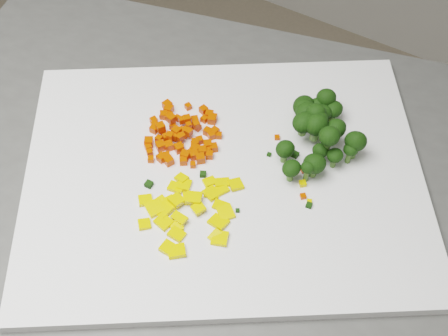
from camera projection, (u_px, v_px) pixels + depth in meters
The scene contains 146 objects.
counter_block at pixel (227, 333), 1.14m from camera, with size 0.90×0.63×0.90m, color #484846.
cutting_board at pixel (224, 176), 0.79m from camera, with size 0.50×0.39×0.01m, color white.
carrot_pile at pixel (179, 129), 0.81m from camera, with size 0.11×0.11×0.03m, color red, non-canonical shape.
pepper_pile at pixel (193, 207), 0.74m from camera, with size 0.13×0.13×0.02m, color yellow, non-canonical shape.
broccoli_pile at pixel (315, 130), 0.78m from camera, with size 0.13×0.13×0.06m, color black, non-canonical shape.
carrot_cube_0 at pixel (175, 136), 0.80m from camera, with size 0.01×0.01×0.01m, color red.
carrot_cube_1 at pixel (176, 131), 0.81m from camera, with size 0.01×0.01×0.01m, color red.
carrot_cube_2 at pixel (148, 147), 0.80m from camera, with size 0.01×0.01×0.01m, color red.
carrot_cube_3 at pixel (194, 126), 0.82m from camera, with size 0.01×0.01×0.01m, color red.
carrot_cube_4 at pixel (170, 136), 0.80m from camera, with size 0.01×0.01×0.01m, color red.
carrot_cube_5 at pixel (169, 109), 0.84m from camera, with size 0.01×0.01×0.01m, color red.
carrot_cube_6 at pixel (163, 116), 0.84m from camera, with size 0.01×0.01×0.01m, color red.
carrot_cube_7 at pixel (161, 158), 0.79m from camera, with size 0.01×0.01×0.01m, color red.
carrot_cube_8 at pixel (185, 155), 0.79m from camera, with size 0.01×0.01×0.01m, color red.
carrot_cube_9 at pixel (212, 119), 0.83m from camera, with size 0.01×0.01×0.01m, color red.
carrot_cube_10 at pixel (196, 124), 0.81m from camera, with size 0.01×0.01×0.01m, color red.
carrot_cube_11 at pixel (173, 126), 0.82m from camera, with size 0.01×0.01×0.01m, color red.
carrot_cube_12 at pixel (169, 108), 0.84m from camera, with size 0.01×0.01×0.01m, color red.
carrot_cube_13 at pixel (150, 152), 0.80m from camera, with size 0.01×0.01×0.01m, color red.
carrot_cube_14 at pixel (208, 145), 0.80m from camera, with size 0.01×0.01×0.01m, color red.
carrot_cube_15 at pixel (181, 135), 0.81m from camera, with size 0.01×0.01×0.01m, color red.
carrot_cube_16 at pixel (189, 132), 0.81m from camera, with size 0.01×0.01×0.01m, color red.
carrot_cube_17 at pixel (183, 161), 0.79m from camera, with size 0.01×0.01×0.01m, color red.
carrot_cube_18 at pixel (154, 129), 0.82m from camera, with size 0.01×0.01×0.01m, color red.
carrot_cube_19 at pixel (200, 158), 0.79m from camera, with size 0.01×0.01×0.01m, color red.
carrot_cube_20 at pixel (202, 151), 0.80m from camera, with size 0.01×0.01×0.01m, color red.
carrot_cube_21 at pixel (184, 134), 0.81m from camera, with size 0.01×0.01×0.01m, color red.
carrot_cube_22 at pixel (191, 153), 0.80m from camera, with size 0.01×0.01×0.01m, color red.
carrot_cube_23 at pixel (181, 130), 0.82m from camera, with size 0.01×0.01×0.01m, color red.
carrot_cube_24 at pixel (179, 148), 0.80m from camera, with size 0.01×0.01×0.01m, color red.
carrot_cube_25 at pixel (214, 148), 0.80m from camera, with size 0.01×0.01×0.01m, color red.
carrot_cube_26 at pixel (154, 121), 0.83m from camera, with size 0.01×0.01×0.01m, color red.
carrot_cube_27 at pixel (155, 125), 0.83m from camera, with size 0.01×0.01×0.01m, color red.
carrot_cube_28 at pixel (209, 155), 0.79m from camera, with size 0.01×0.01×0.01m, color red.
carrot_cube_29 at pixel (184, 130), 0.81m from camera, with size 0.01×0.01×0.01m, color red.
carrot_cube_30 at pixel (166, 137), 0.80m from camera, with size 0.01×0.01×0.01m, color red.
carrot_cube_31 at pixel (204, 119), 0.83m from camera, with size 0.01×0.01×0.01m, color red.
carrot_cube_32 at pixel (171, 118), 0.82m from camera, with size 0.01×0.01×0.01m, color red.
carrot_cube_33 at pixel (168, 114), 0.84m from camera, with size 0.01×0.01×0.01m, color red.
carrot_cube_34 at pixel (219, 135), 0.81m from camera, with size 0.01×0.01×0.01m, color red.
carrot_cube_35 at pixel (149, 142), 0.81m from camera, with size 0.01×0.01×0.01m, color red.
carrot_cube_36 at pixel (195, 149), 0.80m from camera, with size 0.01×0.01×0.01m, color red.
carrot_cube_37 at pixel (204, 110), 0.84m from camera, with size 0.01×0.01×0.01m, color red.
carrot_cube_38 at pixel (164, 115), 0.83m from camera, with size 0.01×0.01×0.01m, color red.
carrot_cube_39 at pixel (186, 155), 0.80m from camera, with size 0.01×0.01×0.01m, color red.
carrot_cube_40 at pixel (211, 135), 0.81m from camera, with size 0.01×0.01×0.01m, color red.
carrot_cube_41 at pixel (180, 132), 0.82m from camera, with size 0.01×0.01×0.01m, color red.
carrot_cube_42 at pixel (198, 127), 0.82m from camera, with size 0.01×0.01×0.01m, color red.
carrot_cube_43 at pixel (159, 139), 0.81m from camera, with size 0.01×0.01×0.01m, color red.
carrot_cube_44 at pixel (193, 165), 0.79m from camera, with size 0.01×0.01×0.01m, color red.
carrot_cube_45 at pixel (181, 147), 0.80m from camera, with size 0.01×0.01×0.01m, color red.
carrot_cube_46 at pixel (186, 130), 0.82m from camera, with size 0.01×0.01×0.01m, color red.
carrot_cube_47 at pixel (195, 120), 0.83m from camera, with size 0.01×0.01×0.01m, color red.
carrot_cube_48 at pixel (189, 125), 0.82m from camera, with size 0.01×0.01×0.01m, color red.
carrot_cube_49 at pixel (163, 132), 0.82m from camera, with size 0.01×0.01×0.01m, color red.
carrot_cube_50 at pixel (161, 146), 0.80m from camera, with size 0.01×0.01×0.01m, color red.
carrot_cube_51 at pixel (195, 143), 0.81m from camera, with size 0.01×0.01×0.01m, color red.
carrot_cube_52 at pixel (209, 115), 0.83m from camera, with size 0.01×0.01×0.01m, color red.
carrot_cube_53 at pixel (194, 155), 0.79m from camera, with size 0.01×0.01×0.01m, color red.
carrot_cube_54 at pixel (161, 127), 0.81m from camera, with size 0.01×0.01×0.01m, color red.
carrot_cube_55 at pixel (167, 116), 0.83m from camera, with size 0.01×0.01×0.01m, color red.
carrot_cube_56 at pixel (177, 118), 0.83m from camera, with size 0.01×0.01×0.01m, color red.
carrot_cube_57 at pixel (169, 161), 0.79m from camera, with size 0.01×0.01×0.01m, color red.
carrot_cube_58 at pixel (179, 137), 0.80m from camera, with size 0.01×0.01×0.01m, color red.
carrot_cube_59 at pixel (169, 146), 0.80m from camera, with size 0.01×0.01×0.01m, color red.
carrot_cube_60 at pixel (188, 106), 0.85m from camera, with size 0.01×0.01×0.01m, color red.
carrot_cube_61 at pixel (187, 119), 0.82m from camera, with size 0.01×0.01×0.01m, color red.
carrot_cube_62 at pixel (194, 145), 0.80m from camera, with size 0.01×0.01×0.01m, color red.
carrot_cube_63 at pixel (199, 140), 0.81m from camera, with size 0.01×0.01×0.01m, color red.
carrot_cube_64 at pixel (167, 156), 0.79m from camera, with size 0.01×0.01×0.01m, color red.
carrot_cube_65 at pixel (182, 120), 0.82m from camera, with size 0.01×0.01×0.01m, color red.
carrot_cube_66 at pixel (182, 136), 0.80m from camera, with size 0.01×0.01×0.01m, color red.
carrot_cube_67 at pixel (174, 135), 0.81m from camera, with size 0.01×0.01×0.01m, color red.
carrot_cube_68 at pixel (207, 149), 0.80m from camera, with size 0.01×0.01×0.01m, color red.
carrot_cube_69 at pixel (165, 137), 0.81m from camera, with size 0.01×0.01×0.01m, color red.
carrot_cube_70 at pixel (151, 159), 0.79m from camera, with size 0.01×0.01×0.01m, color red.
carrot_cube_71 at pixel (163, 130), 0.82m from camera, with size 0.01×0.01×0.01m, color red.
carrot_cube_72 at pixel (213, 118), 0.83m from camera, with size 0.01×0.01×0.01m, color red.
carrot_cube_73 at pixel (167, 105), 0.84m from camera, with size 0.01×0.01×0.01m, color red.
carrot_cube_74 at pixel (215, 131), 0.82m from camera, with size 0.01×0.01×0.01m, color red.
carrot_cube_75 at pixel (208, 117), 0.83m from camera, with size 0.01×0.01×0.01m, color red.
carrot_cube_76 at pixel (207, 132), 0.82m from camera, with size 0.01×0.01×0.01m, color red.
pepper_chunk_0 at pixel (220, 238), 0.72m from camera, with size 0.02×0.02×0.00m, color yellow.
pepper_chunk_1 at pixel (177, 226), 0.73m from camera, with size 0.01×0.02×0.00m, color yellow.
pepper_chunk_2 at pixel (179, 218), 0.73m from camera, with size 0.02×0.01×0.00m, color yellow.
pepper_chunk_3 at pixel (236, 184), 0.77m from camera, with size 0.02×0.02×0.00m, color yellow.
pepper_chunk_4 at pixel (222, 182), 0.77m from camera, with size 0.02×0.01×0.00m, color yellow.
pepper_chunk_5 at pixel (198, 208), 0.74m from camera, with size 0.01×0.01×0.00m, color yellow.
pepper_chunk_6 at pixel (145, 200), 0.75m from camera, with size 0.01×0.02×0.00m, color yellow.
pepper_chunk_7 at pixel (220, 205), 0.75m from camera, with size 0.01×0.02×0.00m, color yellow.
pepper_chunk_8 at pixel (171, 203), 0.75m from camera, with size 0.02×0.01×0.01m, color yellow.
pepper_chunk_9 at pixel (162, 203), 0.75m from camera, with size 0.02×0.01×0.00m, color yellow.
pepper_chunk_10 at pixel (155, 208), 0.75m from camera, with size 0.02×0.02×0.01m, color yellow.
pepper_chunk_11 at pixel (184, 185), 0.77m from camera, with size 0.02×0.02×0.01m, color yellow.
pepper_chunk_12 at pixel (212, 193), 0.76m from camera, with size 0.02×0.02×0.00m, color yellow.
pepper_chunk_13 at pixel (164, 222), 0.74m from camera, with size 0.02×0.02×0.00m, color yellow.
pepper_chunk_14 at pixel (216, 236), 0.72m from camera, with size 0.02×0.01×0.00m, color yellow.
pepper_chunk_15 at pixel (158, 204), 0.75m from camera, with size 0.02×0.01×0.00m, color yellow.
pepper_chunk_16 at pixel (219, 222), 0.74m from camera, with size 0.02×0.02×0.00m, color yellow.
pepper_chunk_17 at pixel (177, 234), 0.73m from camera, with size 0.01×0.02×0.00m, color yellow.
pepper_chunk_18 at pixel (144, 224), 0.73m from camera, with size 0.01×0.01×0.00m, color yellow.
pepper_chunk_19 at pixel (212, 193), 0.76m from camera, with size 0.01×0.02×0.00m, color yellow.
pepper_chunk_20 at pixel (221, 190), 0.76m from camera, with size 0.01×0.02×0.00m, color yellow.
pepper_chunk_21 at pixel (177, 251), 0.71m from camera, with size 0.02×0.02×0.01m, color yellow.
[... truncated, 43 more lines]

